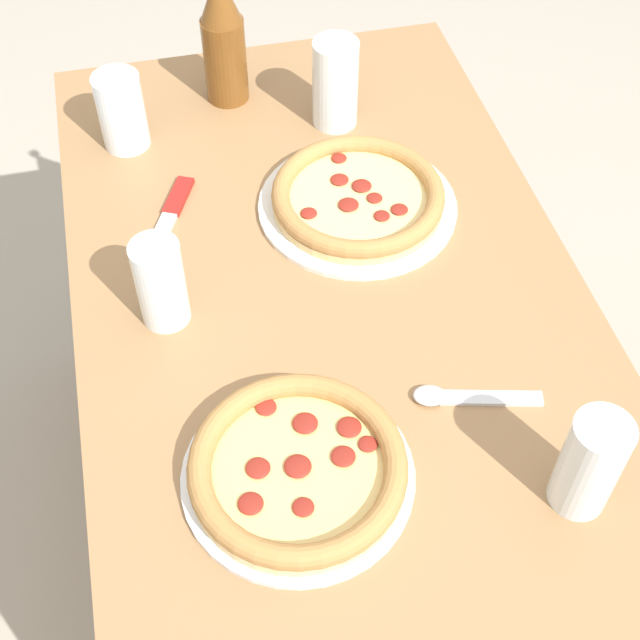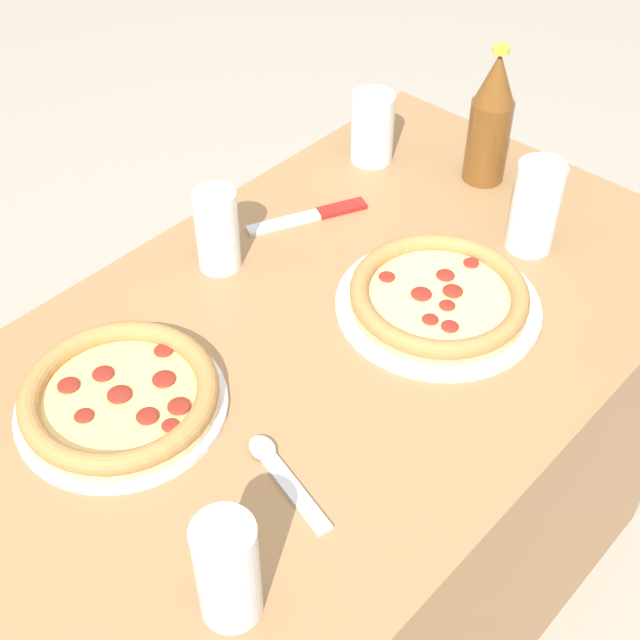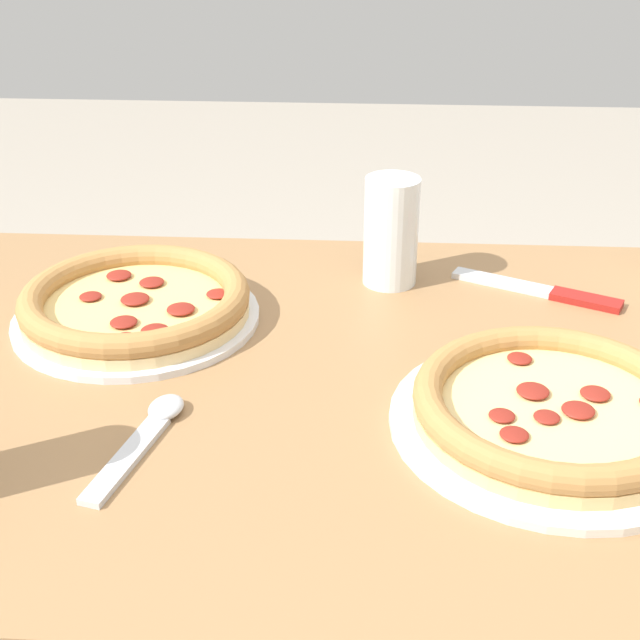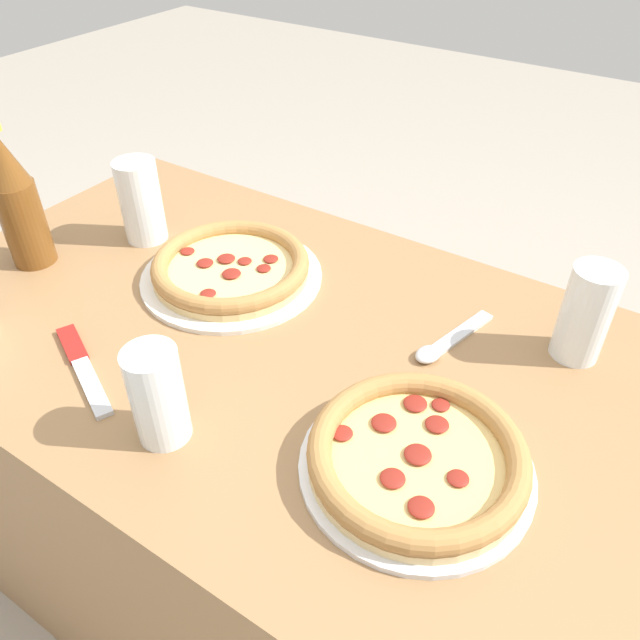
{
  "view_description": "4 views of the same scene",
  "coord_description": "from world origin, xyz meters",
  "px_view_note": "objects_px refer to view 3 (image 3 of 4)",
  "views": [
    {
      "loc": [
        0.79,
        -0.2,
        1.63
      ],
      "look_at": [
        0.12,
        -0.04,
        0.8
      ],
      "focal_mm": 50.0,
      "sensor_mm": 36.0,
      "label": 1
    },
    {
      "loc": [
        0.66,
        0.58,
        1.59
      ],
      "look_at": [
        0.06,
        0.03,
        0.81
      ],
      "focal_mm": 50.0,
      "sensor_mm": 36.0,
      "label": 2
    },
    {
      "loc": [
        0.04,
        0.74,
        1.19
      ],
      "look_at": [
        0.08,
        0.01,
        0.81
      ],
      "focal_mm": 50.0,
      "sensor_mm": 36.0,
      "label": 3
    },
    {
      "loc": [
        0.44,
        -0.54,
        1.31
      ],
      "look_at": [
        0.08,
        0.01,
        0.79
      ],
      "focal_mm": 35.0,
      "sensor_mm": 36.0,
      "label": 4
    }
  ],
  "objects_px": {
    "pizza_veggie": "(136,304)",
    "spoon": "(149,430)",
    "pizza_salami": "(554,409)",
    "knife": "(543,291)",
    "glass_mango_juice": "(391,234)"
  },
  "relations": [
    {
      "from": "pizza_salami",
      "to": "knife",
      "type": "bearing_deg",
      "value": -97.51
    },
    {
      "from": "pizza_salami",
      "to": "knife",
      "type": "relative_size",
      "value": 1.53
    },
    {
      "from": "pizza_salami",
      "to": "spoon",
      "type": "relative_size",
      "value": 1.82
    },
    {
      "from": "pizza_veggie",
      "to": "knife",
      "type": "relative_size",
      "value": 1.41
    },
    {
      "from": "knife",
      "to": "spoon",
      "type": "distance_m",
      "value": 0.5
    },
    {
      "from": "knife",
      "to": "spoon",
      "type": "bearing_deg",
      "value": 37.96
    },
    {
      "from": "glass_mango_juice",
      "to": "knife",
      "type": "relative_size",
      "value": 0.68
    },
    {
      "from": "pizza_veggie",
      "to": "knife",
      "type": "height_order",
      "value": "pizza_veggie"
    },
    {
      "from": "glass_mango_juice",
      "to": "pizza_salami",
      "type": "bearing_deg",
      "value": 115.61
    },
    {
      "from": "knife",
      "to": "spoon",
      "type": "height_order",
      "value": "spoon"
    },
    {
      "from": "pizza_veggie",
      "to": "spoon",
      "type": "distance_m",
      "value": 0.22
    },
    {
      "from": "knife",
      "to": "pizza_veggie",
      "type": "bearing_deg",
      "value": 11.6
    },
    {
      "from": "spoon",
      "to": "knife",
      "type": "bearing_deg",
      "value": -142.04
    },
    {
      "from": "pizza_veggie",
      "to": "glass_mango_juice",
      "type": "relative_size",
      "value": 2.08
    },
    {
      "from": "spoon",
      "to": "glass_mango_juice",
      "type": "bearing_deg",
      "value": -123.05
    }
  ]
}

